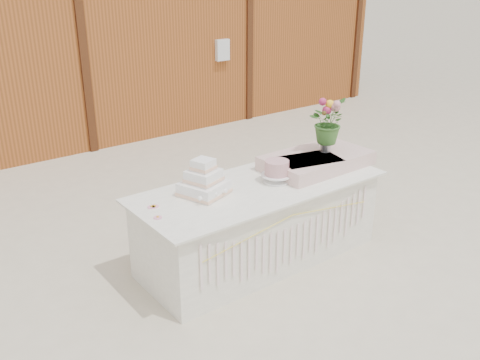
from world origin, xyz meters
The scene contains 9 objects.
ground centered at (0.00, 0.00, 0.00)m, with size 80.00×80.00×0.00m, color beige.
barn centered at (-0.01, 5.99, 1.68)m, with size 12.60×4.60×3.30m.
cake_table centered at (0.00, 0.00, 0.39)m, with size 2.40×1.00×0.77m.
wedding_cake centered at (-0.53, 0.13, 0.88)m, with size 0.46×0.46×0.33m.
pink_cake_stand centered at (0.17, -0.03, 0.89)m, with size 0.29×0.29×0.21m.
satin_runner centered at (0.75, 0.02, 0.84)m, with size 1.08×0.62×0.14m, color beige.
flower_vase centered at (0.87, 0.03, 0.98)m, with size 0.10×0.10×0.14m, color #ABABB0.
bouquet centered at (0.87, 0.03, 1.27)m, with size 0.39×0.34×0.43m, color #3B6F2C.
loose_flowers centered at (-1.05, 0.01, 0.78)m, with size 0.14×0.34×0.02m, color pink, non-canonical shape.
Camera 1 is at (-2.88, -3.50, 2.67)m, focal length 40.00 mm.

